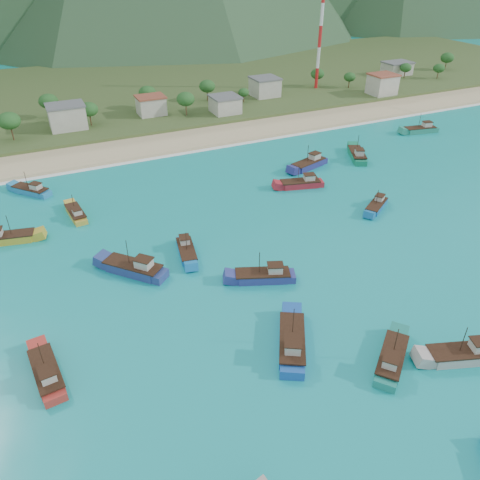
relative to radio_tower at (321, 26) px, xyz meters
name	(u,v)px	position (x,y,z in m)	size (l,w,h in m)	color
ground	(329,300)	(-66.97, -108.00, -23.70)	(600.00, 600.00, 0.00)	#0D8F88
beach	(174,142)	(-66.97, -29.00, -23.70)	(400.00, 18.00, 1.20)	beige
land	(125,92)	(-66.97, 32.00, -23.70)	(400.00, 110.00, 2.40)	#385123
surf_line	(185,153)	(-66.97, -38.50, -23.70)	(400.00, 2.50, 0.08)	white
village	(155,105)	(-65.79, -6.76, -18.94)	(220.38, 30.11, 7.56)	beige
vegetation	(141,104)	(-69.87, -4.94, -18.57)	(272.70, 25.66, 8.12)	#235623
radio_tower	(321,26)	(0.00, 0.00, 0.00)	(1.20, 1.20, 44.21)	red
boat_0	(391,360)	(-67.14, -122.72, -23.02)	(9.61, 8.67, 5.92)	#1B7D70
boat_2	(8,239)	(-112.54, -67.56, -23.00)	(10.65, 5.04, 6.06)	gold
boat_6	(301,184)	(-49.43, -70.41, -23.00)	(10.66, 5.46, 6.04)	maroon
boat_8	(292,344)	(-77.80, -114.57, -22.87)	(8.65, 11.62, 6.77)	#1A51AE
boat_10	(76,214)	(-99.33, -62.84, -23.15)	(3.54, 9.02, 5.20)	gold
boat_11	(47,374)	(-109.33, -105.72, -23.03)	(4.03, 10.19, 5.87)	#AF2F26
boat_12	(31,191)	(-106.93, -47.44, -23.06)	(8.46, 9.13, 5.69)	teal
boat_13	(464,355)	(-57.73, -126.27, -22.96)	(11.03, 6.42, 6.26)	#ADA29B
boat_15	(376,206)	(-40.35, -86.49, -23.17)	(8.61, 6.84, 5.09)	#1363A1
boat_17	(357,155)	(-26.75, -61.60, -22.92)	(7.69, 11.24, 6.46)	#117551
boat_20	(420,130)	(3.25, -52.98, -22.96)	(10.96, 5.03, 6.24)	#238068
boat_21	(187,251)	(-83.21, -85.95, -23.12)	(4.31, 9.45, 5.38)	#1574BD
boat_23	(264,277)	(-74.07, -98.90, -22.99)	(10.66, 6.59, 6.06)	navy
boat_24	(134,269)	(-93.28, -87.69, -22.86)	(10.29, 10.82, 6.82)	navy
boat_25	(309,164)	(-41.56, -61.39, -22.91)	(11.48, 6.37, 6.51)	navy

